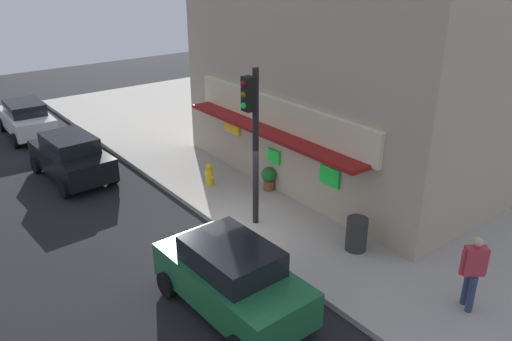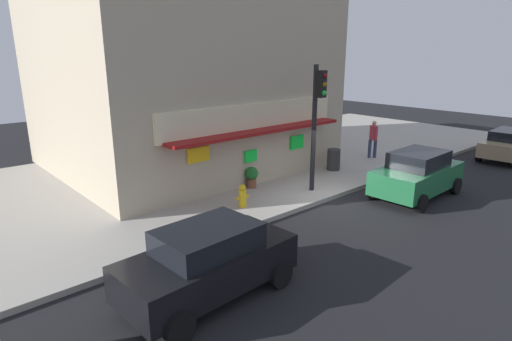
% 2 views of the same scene
% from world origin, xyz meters
% --- Properties ---
extents(ground_plane, '(54.32, 54.32, 0.00)m').
position_xyz_m(ground_plane, '(0.00, 0.00, 0.00)').
color(ground_plane, black).
extents(sidewalk, '(36.22, 12.39, 0.17)m').
position_xyz_m(sidewalk, '(0.00, 6.20, 0.08)').
color(sidewalk, '#A39E93').
rests_on(sidewalk, ground_plane).
extents(corner_building, '(11.14, 10.79, 7.67)m').
position_xyz_m(corner_building, '(-1.17, 7.87, 4.00)').
color(corner_building, tan).
rests_on(corner_building, sidewalk).
extents(traffic_light, '(0.32, 0.58, 4.70)m').
position_xyz_m(traffic_light, '(0.10, 0.86, 3.19)').
color(traffic_light, black).
rests_on(traffic_light, sidewalk).
extents(fire_hydrant, '(0.51, 0.27, 0.80)m').
position_xyz_m(fire_hydrant, '(-3.05, 1.35, 0.55)').
color(fire_hydrant, gold).
rests_on(fire_hydrant, sidewalk).
extents(trash_can, '(0.58, 0.58, 0.94)m').
position_xyz_m(trash_can, '(2.99, 2.22, 0.64)').
color(trash_can, '#2D2D2D').
rests_on(trash_can, sidewalk).
extents(pedestrian, '(0.48, 0.56, 1.85)m').
position_xyz_m(pedestrian, '(6.25, 2.36, 1.20)').
color(pedestrian, navy).
rests_on(pedestrian, sidewalk).
extents(potted_plant_by_doorway, '(0.52, 0.52, 0.84)m').
position_xyz_m(potted_plant_by_doorway, '(-1.44, 2.73, 0.64)').
color(potted_plant_by_doorway, brown).
rests_on(potted_plant_by_doorway, sidewalk).
extents(parked_car_black, '(4.09, 2.15, 1.66)m').
position_xyz_m(parked_car_black, '(-6.92, -2.12, 0.85)').
color(parked_car_black, black).
rests_on(parked_car_black, ground_plane).
extents(parked_car_green, '(4.10, 2.13, 1.75)m').
position_xyz_m(parked_car_green, '(2.84, -1.83, 0.89)').
color(parked_car_green, '#1E6038').
rests_on(parked_car_green, ground_plane).
extents(parked_car_white, '(4.01, 2.01, 1.57)m').
position_xyz_m(parked_car_white, '(-12.96, -2.08, 0.81)').
color(parked_car_white, silver).
rests_on(parked_car_white, ground_plane).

